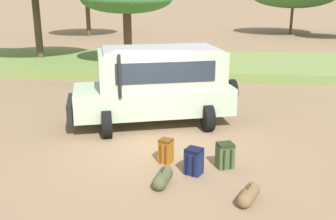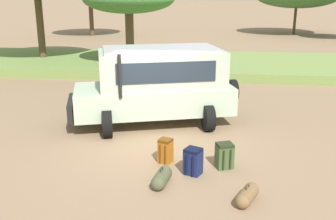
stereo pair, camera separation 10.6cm
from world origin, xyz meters
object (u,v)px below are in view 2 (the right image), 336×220
duffel_bag_low_black_case (162,178)px  acacia_tree_centre_back (129,0)px  backpack_near_rear_wheel (166,151)px  duffel_bag_soft_canvas (247,195)px  backpack_beside_front_wheel (224,156)px  safari_vehicle (157,84)px  backpack_cluster_center (193,161)px

duffel_bag_low_black_case → acacia_tree_centre_back: bearing=104.6°
backpack_near_rear_wheel → acacia_tree_centre_back: size_ratio=0.13×
duffel_bag_soft_canvas → acacia_tree_centre_back: bearing=111.3°
backpack_near_rear_wheel → duffel_bag_soft_canvas: bearing=-43.0°
duffel_bag_soft_canvas → acacia_tree_centre_back: 14.32m
backpack_beside_front_wheel → acacia_tree_centre_back: acacia_tree_centre_back is taller
backpack_near_rear_wheel → duffel_bag_soft_canvas: backpack_near_rear_wheel is taller
safari_vehicle → duffel_bag_soft_canvas: size_ratio=6.79×
backpack_beside_front_wheel → duffel_bag_soft_canvas: 1.66m
backpack_beside_front_wheel → acacia_tree_centre_back: (-4.62, 11.34, 3.35)m
safari_vehicle → backpack_near_rear_wheel: size_ratio=8.84×
backpack_beside_front_wheel → backpack_cluster_center: size_ratio=0.99×
backpack_cluster_center → duffel_bag_low_black_case: (-0.66, -0.61, -0.15)m
backpack_near_rear_wheel → acacia_tree_centre_back: bearing=105.8°
safari_vehicle → duffel_bag_low_black_case: (0.66, -4.14, -1.13)m
backpack_near_rear_wheel → safari_vehicle: bearing=101.7°
safari_vehicle → acacia_tree_centre_back: bearing=107.3°
backpack_beside_front_wheel → backpack_near_rear_wheel: backpack_beside_front_wheel is taller
safari_vehicle → backpack_cluster_center: size_ratio=8.61×
safari_vehicle → duffel_bag_low_black_case: safari_vehicle is taller
acacia_tree_centre_back → safari_vehicle: bearing=-72.7°
backpack_near_rear_wheel → duffel_bag_soft_canvas: 2.56m
backpack_cluster_center → duffel_bag_soft_canvas: backpack_cluster_center is taller
backpack_beside_front_wheel → backpack_near_rear_wheel: bearing=174.1°
duffel_bag_low_black_case → acacia_tree_centre_back: acacia_tree_centre_back is taller
backpack_beside_front_wheel → backpack_cluster_center: bearing=-149.7°
duffel_bag_soft_canvas → backpack_beside_front_wheel: bearing=105.1°
safari_vehicle → duffel_bag_low_black_case: bearing=-80.9°
acacia_tree_centre_back → backpack_beside_front_wheel: bearing=-67.9°
backpack_beside_front_wheel → backpack_cluster_center: 0.84m
backpack_beside_front_wheel → backpack_near_rear_wheel: size_ratio=1.01×
backpack_beside_front_wheel → duffel_bag_low_black_case: (-1.39, -1.04, -0.14)m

